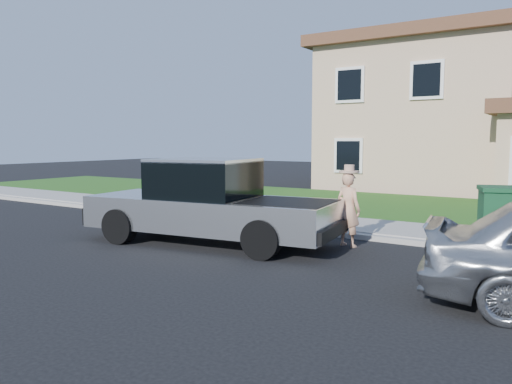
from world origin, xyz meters
The scene contains 8 objects.
ground centered at (0.00, 0.00, 0.00)m, with size 80.00×80.00×0.00m, color black.
curb centered at (1.00, 2.90, 0.06)m, with size 40.00×0.20×0.12m, color gray.
sidewalk centered at (1.00, 4.00, 0.07)m, with size 40.00×2.00×0.15m, color gray.
lawn centered at (1.00, 8.50, 0.05)m, with size 40.00×7.00×0.10m, color #1E4B15.
house centered at (1.31, 16.38, 3.17)m, with size 14.00×11.30×6.85m.
pickup_truck centered at (-0.53, 0.67, 0.86)m, with size 5.83×2.62×1.85m.
woman centered at (2.14, 2.01, 0.82)m, with size 0.66×0.52×1.74m.
trash_bin centered at (4.86, 3.15, 0.75)m, with size 0.93×1.00×1.17m.
Camera 1 is at (6.18, -7.80, 2.24)m, focal length 35.00 mm.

